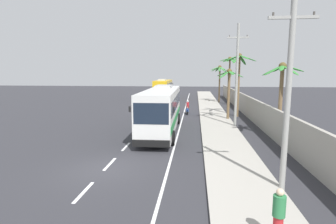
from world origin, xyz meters
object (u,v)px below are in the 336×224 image
Objects in this scene: coach_bus_far_lane at (163,88)px; palm_farthest at (282,82)px; coach_bus_foreground at (162,108)px; palm_fourth at (229,83)px; utility_pole_nearest at (289,87)px; motorcycle_beside_bus at (188,109)px; palm_nearest at (220,74)px; utility_pole_mid at (237,75)px; palm_third at (239,71)px; pedestrian_near_kerb at (279,214)px; palm_second at (230,69)px.

coach_bus_far_lane is 1.90× the size of palm_farthest.
palm_fourth reaches higher than coach_bus_foreground.
coach_bus_foreground is 9.03m from palm_fourth.
utility_pole_nearest reaches higher than palm_farthest.
motorcycle_beside_bus is at bearing 78.98° from coach_bus_foreground.
palm_farthest is at bearing -84.28° from palm_nearest.
palm_fourth is at bearing 45.01° from coach_bus_foreground.
coach_bus_foreground is 1.96× the size of palm_nearest.
motorcycle_beside_bus is 6.43m from palm_fourth.
utility_pole_mid is at bearing -90.71° from palm_nearest.
palm_third is (5.68, -1.20, 4.48)m from motorcycle_beside_bus.
coach_bus_far_lane is at bearing 117.96° from palm_third.
coach_bus_foreground is 7.37× the size of pedestrian_near_kerb.
utility_pole_nearest is 13.31m from utility_pole_mid.
coach_bus_far_lane is at bearing 146.36° from palm_nearest.
palm_fourth is (1.03, 20.78, 2.90)m from pedestrian_near_kerb.
palm_fourth is at bearing 90.96° from utility_pole_nearest.
utility_pole_mid is 1.26× the size of palm_second.
utility_pole_nearest is (6.53, -10.72, 2.41)m from coach_bus_foreground.
palm_farthest is (2.65, -4.07, -0.53)m from utility_pole_mid.
pedestrian_near_kerb is 14.00m from palm_farthest.
pedestrian_near_kerb is (3.32, -24.25, 0.31)m from motorcycle_beside_bus.
utility_pole_mid is (6.47, 2.58, 2.79)m from coach_bus_foreground.
palm_third is 1.24× the size of palm_farthest.
palm_farthest is (1.55, -10.01, -0.88)m from palm_third.
pedestrian_near_kerb is 0.27× the size of palm_nearest.
palm_nearest is at bearing -33.64° from coach_bus_far_lane.
palm_fourth reaches higher than motorcycle_beside_bus.
palm_farthest is (2.87, -7.74, 0.39)m from palm_fourth.
motorcycle_beside_bus is 0.32× the size of palm_nearest.
motorcycle_beside_bus is at bearing -123.30° from pedestrian_near_kerb.
palm_third is at bearing -86.50° from palm_nearest.
coach_bus_foreground is at bearing -111.35° from pedestrian_near_kerb.
utility_pole_nearest is at bearing -93.10° from palm_third.
motorcycle_beside_bus is 1.21× the size of pedestrian_near_kerb.
coach_bus_far_lane is 44.64m from pedestrian_near_kerb.
motorcycle_beside_bus is 0.27× the size of palm_second.
coach_bus_foreground is 15.47m from pedestrian_near_kerb.
palm_second is (6.08, 10.16, 4.83)m from motorcycle_beside_bus.
pedestrian_near_kerb is 23.54m from palm_third.
palm_farthest is at bearing -57.20° from motorcycle_beside_bus.
palm_nearest is at bearing 93.50° from palm_third.
palm_third reaches higher than motorcycle_beside_bus.
coach_bus_far_lane is at bearing 112.82° from palm_fourth.
palm_second is at bearing -135.68° from pedestrian_near_kerb.
pedestrian_near_kerb is 37.25m from palm_nearest.
coach_bus_far_lane is 2.03× the size of palm_fourth.
palm_second reaches higher than coach_bus_far_lane.
palm_second is 13.84m from palm_fourth.
palm_nearest is 3.02m from palm_second.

